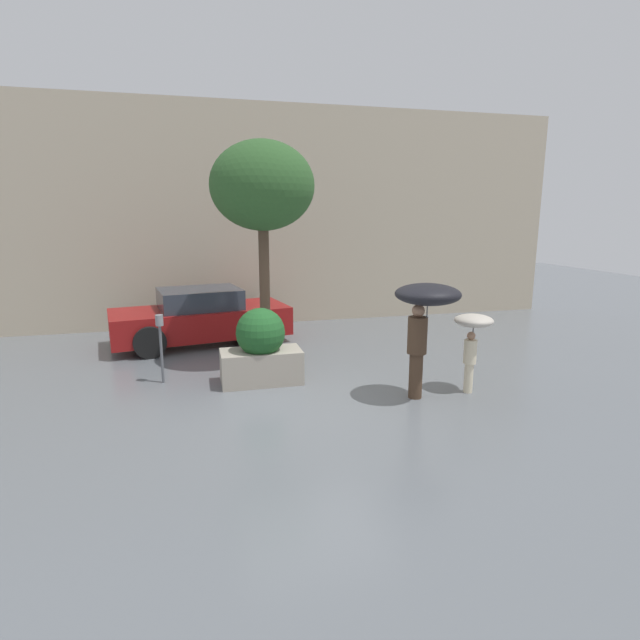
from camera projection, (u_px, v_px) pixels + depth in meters
ground_plane at (311, 403)px, 8.29m from camera, size 40.00×40.00×0.00m
building_facade at (257, 217)px, 13.82m from camera, size 18.00×0.30×6.00m
planter_box at (261, 349)px, 9.16m from camera, size 1.48×0.90×1.41m
person_adult at (425, 307)px, 8.15m from camera, size 1.07×1.07×1.97m
person_child at (473, 331)px, 8.62m from camera, size 0.67×0.67×1.38m
parked_car_near at (201, 318)px, 12.02m from camera, size 4.35×2.46×1.33m
street_tree at (262, 188)px, 9.78m from camera, size 2.06×2.06×4.49m
parking_meter at (160, 334)px, 9.09m from camera, size 0.14×0.14×1.29m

